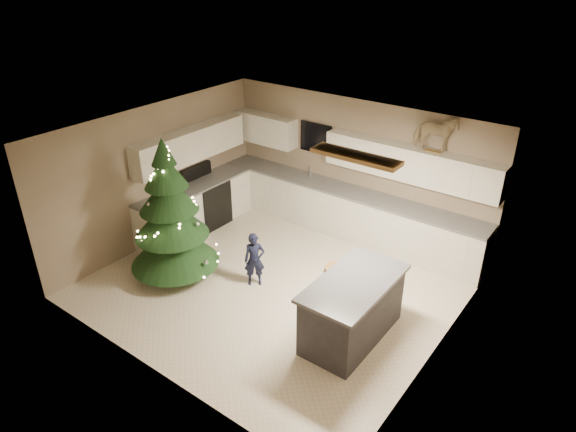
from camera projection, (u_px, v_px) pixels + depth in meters
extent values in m
plane|color=beige|center=(276.00, 285.00, 8.57)|extent=(5.50, 5.50, 0.00)
cube|color=gray|center=(355.00, 167.00, 9.75)|extent=(5.50, 0.02, 2.60)
cube|color=gray|center=(147.00, 293.00, 6.19)|extent=(5.50, 0.02, 2.60)
cube|color=gray|center=(157.00, 174.00, 9.42)|extent=(0.02, 5.00, 2.60)
cube|color=gray|center=(445.00, 276.00, 6.51)|extent=(0.02, 5.00, 2.60)
cube|color=silver|center=(273.00, 136.00, 7.36)|extent=(5.50, 5.00, 0.02)
cube|color=brown|center=(356.00, 156.00, 6.77)|extent=(1.25, 0.32, 0.06)
cube|color=white|center=(355.00, 159.00, 6.79)|extent=(1.15, 0.24, 0.02)
cube|color=white|center=(345.00, 212.00, 9.93)|extent=(5.48, 0.60, 0.90)
cube|color=white|center=(196.00, 208.00, 10.08)|extent=(0.60, 2.60, 0.90)
cube|color=slate|center=(346.00, 191.00, 9.70)|extent=(5.48, 0.62, 0.04)
cube|color=slate|center=(194.00, 187.00, 9.86)|extent=(0.62, 2.60, 0.04)
cube|color=white|center=(265.00, 129.00, 10.52)|extent=(1.40, 0.35, 0.60)
cube|color=white|center=(410.00, 164.00, 8.83)|extent=(3.20, 0.35, 0.60)
cube|color=white|center=(190.00, 145.00, 9.66)|extent=(0.35, 2.60, 0.60)
cube|color=black|center=(316.00, 138.00, 10.01)|extent=(0.70, 0.04, 0.60)
cube|color=#99999E|center=(307.00, 180.00, 10.19)|extent=(0.55, 0.40, 0.06)
cylinder|color=#99999E|center=(310.00, 171.00, 10.19)|extent=(0.03, 0.03, 0.24)
cube|color=black|center=(207.00, 203.00, 10.29)|extent=(0.64, 0.75, 0.90)
cube|color=black|center=(196.00, 173.00, 10.14)|extent=(0.10, 0.75, 0.30)
cube|color=black|center=(352.00, 311.00, 7.24)|extent=(0.80, 1.60, 0.90)
cube|color=#383840|center=(354.00, 283.00, 7.02)|extent=(0.90, 1.70, 0.05)
cylinder|color=brown|center=(336.00, 268.00, 7.83)|extent=(0.35, 0.35, 0.04)
cylinder|color=brown|center=(324.00, 287.00, 7.97)|extent=(0.04, 0.04, 0.64)
cylinder|color=brown|center=(338.00, 293.00, 7.83)|extent=(0.04, 0.04, 0.64)
cylinder|color=brown|center=(333.00, 280.00, 8.14)|extent=(0.04, 0.04, 0.64)
cylinder|color=brown|center=(346.00, 285.00, 8.01)|extent=(0.04, 0.04, 0.64)
cube|color=brown|center=(335.00, 292.00, 8.04)|extent=(0.27, 0.03, 0.03)
cylinder|color=#3F2816|center=(176.00, 265.00, 8.81)|extent=(0.13, 0.13, 0.33)
cone|color=#1B3219|center=(174.00, 243.00, 8.60)|extent=(1.48, 1.48, 0.76)
cone|color=#1B3219|center=(171.00, 217.00, 8.38)|extent=(1.22, 1.22, 0.65)
cone|color=#1B3219|center=(168.00, 193.00, 8.17)|extent=(0.96, 0.96, 0.60)
cone|color=#1B3219|center=(165.00, 171.00, 8.00)|extent=(0.70, 0.70, 0.55)
cone|color=#1B3219|center=(163.00, 151.00, 7.84)|extent=(0.39, 0.39, 0.44)
sphere|color=#FFD88C|center=(208.00, 275.00, 8.35)|extent=(0.04, 0.04, 0.04)
sphere|color=#FFD88C|center=(216.00, 264.00, 8.54)|extent=(0.04, 0.04, 0.04)
sphere|color=#FFD88C|center=(219.00, 252.00, 8.76)|extent=(0.04, 0.04, 0.04)
sphere|color=#FFD88C|center=(215.00, 242.00, 8.95)|extent=(0.04, 0.04, 0.04)
sphere|color=#FFD88C|center=(207.00, 234.00, 9.10)|extent=(0.04, 0.04, 0.04)
sphere|color=#FFD88C|center=(196.00, 228.00, 9.18)|extent=(0.04, 0.04, 0.04)
sphere|color=#FFD88C|center=(183.00, 225.00, 9.19)|extent=(0.04, 0.04, 0.04)
sphere|color=#FFD88C|center=(169.00, 223.00, 9.13)|extent=(0.04, 0.04, 0.04)
sphere|color=#FFD88C|center=(157.00, 224.00, 9.00)|extent=(0.04, 0.04, 0.04)
sphere|color=#FFD88C|center=(146.00, 226.00, 8.81)|extent=(0.04, 0.04, 0.04)
sphere|color=#FFD88C|center=(139.00, 229.00, 8.61)|extent=(0.04, 0.04, 0.04)
sphere|color=#FFD88C|center=(137.00, 233.00, 8.40)|extent=(0.04, 0.04, 0.04)
sphere|color=#FFD88C|center=(138.00, 235.00, 8.21)|extent=(0.04, 0.04, 0.04)
sphere|color=#FFD88C|center=(145.00, 237.00, 8.07)|extent=(0.04, 0.04, 0.04)
sphere|color=#FFD88C|center=(154.00, 236.00, 7.98)|extent=(0.04, 0.04, 0.04)
sphere|color=#FFD88C|center=(165.00, 233.00, 7.94)|extent=(0.04, 0.04, 0.04)
sphere|color=#FFD88C|center=(176.00, 229.00, 7.97)|extent=(0.04, 0.04, 0.04)
sphere|color=#FFD88C|center=(186.00, 222.00, 8.04)|extent=(0.04, 0.04, 0.04)
sphere|color=#FFD88C|center=(192.00, 215.00, 8.14)|extent=(0.04, 0.04, 0.04)
sphere|color=#FFD88C|center=(195.00, 208.00, 8.25)|extent=(0.04, 0.04, 0.04)
sphere|color=#FFD88C|center=(194.00, 201.00, 8.35)|extent=(0.04, 0.04, 0.04)
sphere|color=#FFD88C|center=(190.00, 195.00, 8.44)|extent=(0.04, 0.04, 0.04)
sphere|color=#FFD88C|center=(184.00, 190.00, 8.48)|extent=(0.04, 0.04, 0.04)
sphere|color=#FFD88C|center=(177.00, 186.00, 8.49)|extent=(0.04, 0.04, 0.04)
sphere|color=#FFD88C|center=(169.00, 184.00, 8.45)|extent=(0.04, 0.04, 0.04)
sphere|color=#FFD88C|center=(162.00, 182.00, 8.38)|extent=(0.04, 0.04, 0.04)
sphere|color=#FFD88C|center=(156.00, 181.00, 8.29)|extent=(0.04, 0.04, 0.04)
sphere|color=#FFD88C|center=(152.00, 180.00, 8.18)|extent=(0.04, 0.04, 0.04)
sphere|color=#FFD88C|center=(150.00, 180.00, 8.07)|extent=(0.04, 0.04, 0.04)
sphere|color=#FFD88C|center=(150.00, 179.00, 7.97)|extent=(0.04, 0.04, 0.04)
sphere|color=#FFD88C|center=(152.00, 177.00, 7.89)|extent=(0.04, 0.04, 0.04)
sphere|color=#FFD88C|center=(156.00, 175.00, 7.83)|extent=(0.04, 0.04, 0.04)
sphere|color=#FFD88C|center=(160.00, 172.00, 7.81)|extent=(0.04, 0.04, 0.04)
sphere|color=#FFD88C|center=(164.00, 168.00, 7.80)|extent=(0.04, 0.04, 0.04)
sphere|color=#FFD88C|center=(167.00, 164.00, 7.81)|extent=(0.04, 0.04, 0.04)
sphere|color=#FFD88C|center=(169.00, 159.00, 7.82)|extent=(0.04, 0.04, 0.04)
sphere|color=#FFD88C|center=(169.00, 155.00, 7.84)|extent=(0.04, 0.04, 0.04)
sphere|color=#FFD88C|center=(169.00, 151.00, 7.85)|extent=(0.04, 0.04, 0.04)
sphere|color=#FFD88C|center=(167.00, 147.00, 7.85)|extent=(0.04, 0.04, 0.04)
sphere|color=silver|center=(203.00, 265.00, 8.33)|extent=(0.08, 0.08, 0.08)
sphere|color=silver|center=(180.00, 225.00, 9.12)|extent=(0.08, 0.08, 0.08)
sphere|color=silver|center=(142.00, 241.00, 8.23)|extent=(0.08, 0.08, 0.08)
sphere|color=silver|center=(196.00, 226.00, 8.28)|extent=(0.08, 0.08, 0.08)
sphere|color=silver|center=(167.00, 201.00, 8.64)|extent=(0.08, 0.08, 0.08)
sphere|color=silver|center=(153.00, 207.00, 8.00)|extent=(0.08, 0.08, 0.08)
sphere|color=silver|center=(182.00, 189.00, 8.14)|extent=(0.08, 0.08, 0.08)
sphere|color=silver|center=(161.00, 174.00, 8.17)|extent=(0.08, 0.08, 0.08)
sphere|color=silver|center=(161.00, 168.00, 7.87)|extent=(0.08, 0.08, 0.08)
sphere|color=silver|center=(165.00, 154.00, 7.87)|extent=(0.08, 0.08, 0.08)
imported|color=black|center=(255.00, 260.00, 8.39)|extent=(0.40, 0.39, 0.93)
cube|color=brown|center=(432.00, 152.00, 8.45)|extent=(0.28, 0.02, 0.02)
cube|color=brown|center=(434.00, 150.00, 8.51)|extent=(0.28, 0.02, 0.02)
imported|color=tan|center=(436.00, 133.00, 8.34)|extent=(0.77, 0.55, 0.59)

